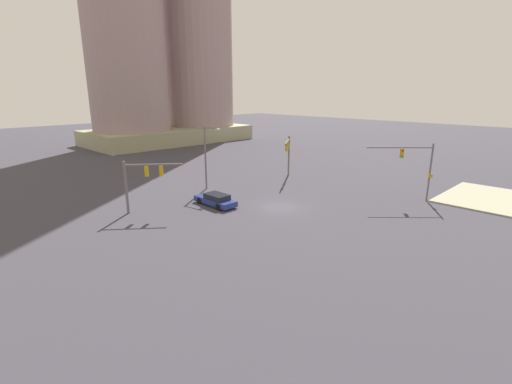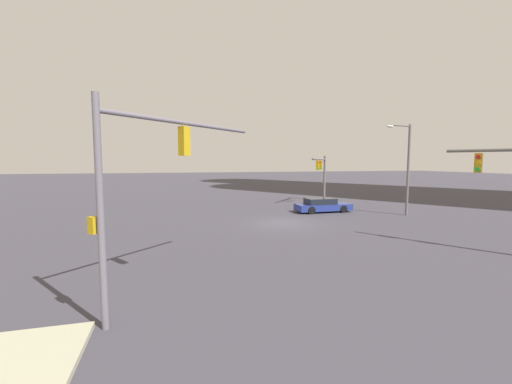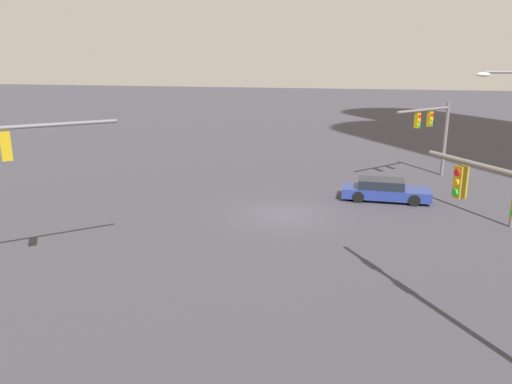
% 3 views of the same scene
% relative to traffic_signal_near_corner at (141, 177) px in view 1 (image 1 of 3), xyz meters
% --- Properties ---
extents(ground_plane, '(225.59, 225.59, 0.00)m').
position_rel_traffic_signal_near_corner_xyz_m(ground_plane, '(10.31, -8.09, -3.48)').
color(ground_plane, '#3B3942').
extents(sidewalk_corner, '(11.24, 12.51, 0.15)m').
position_rel_traffic_signal_near_corner_xyz_m(sidewalk_corner, '(28.34, -24.18, -3.41)').
color(sidewalk_corner, '#A3A185').
rests_on(sidewalk_corner, ground).
extents(traffic_signal_near_corner, '(4.29, 3.61, 5.00)m').
position_rel_traffic_signal_near_corner_xyz_m(traffic_signal_near_corner, '(0.00, 0.00, 0.00)').
color(traffic_signal_near_corner, '#645E60').
rests_on(traffic_signal_near_corner, ground).
extents(traffic_signal_opposite_side, '(4.81, 5.23, 6.07)m').
position_rel_traffic_signal_near_corner_xyz_m(traffic_signal_opposite_side, '(21.82, -16.52, 0.66)').
color(traffic_signal_opposite_side, slate).
rests_on(traffic_signal_opposite_side, ground).
extents(traffic_signal_cross_street, '(4.19, 2.88, 5.38)m').
position_rel_traffic_signal_near_corner_xyz_m(traffic_signal_cross_street, '(21.12, -0.06, 0.21)').
color(traffic_signal_cross_street, slate).
rests_on(traffic_signal_cross_street, ground).
extents(streetlamp_curved_arm, '(0.56, 2.47, 7.35)m').
position_rel_traffic_signal_near_corner_xyz_m(streetlamp_curved_arm, '(9.72, 2.52, 0.83)').
color(streetlamp_curved_arm, '#655C5F').
rests_on(streetlamp_curved_arm, ground).
extents(sedan_car_approaching, '(1.88, 4.84, 1.21)m').
position_rel_traffic_signal_near_corner_xyz_m(sedan_car_approaching, '(6.31, -3.04, -2.90)').
color(sedan_car_approaching, navy).
rests_on(sedan_car_approaching, ground).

